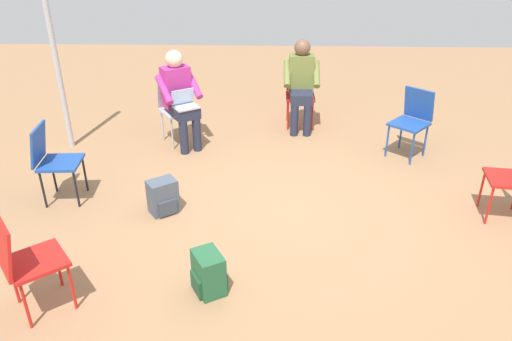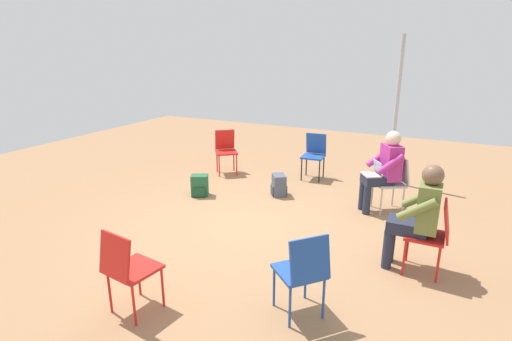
# 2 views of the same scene
# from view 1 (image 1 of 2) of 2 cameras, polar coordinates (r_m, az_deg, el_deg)

# --- Properties ---
(ground_plane) EXTENTS (14.00, 14.00, 0.00)m
(ground_plane) POSITION_cam_1_polar(r_m,az_deg,el_deg) (5.24, 3.25, -4.41)
(ground_plane) COLOR #99704C
(chair_northwest) EXTENTS (0.59, 0.58, 0.85)m
(chair_northwest) POSITION_cam_1_polar(r_m,az_deg,el_deg) (6.48, 17.46, 5.75)
(chair_northwest) COLOR #1E4799
(chair_northwest) RESTS_ON ground
(chair_southwest) EXTENTS (0.58, 0.56, 0.85)m
(chair_southwest) POSITION_cam_1_polar(r_m,az_deg,el_deg) (6.68, -9.19, 7.36)
(chair_southwest) COLOR #B7B7BC
(chair_southwest) RESTS_ON ground
(chair_west) EXTENTS (0.44, 0.40, 0.85)m
(chair_west) POSITION_cam_1_polar(r_m,az_deg,el_deg) (7.18, 5.08, 9.06)
(chair_west) COLOR red
(chair_west) RESTS_ON ground
(chair_southeast) EXTENTS (0.58, 0.58, 0.85)m
(chair_southeast) POSITION_cam_1_polar(r_m,az_deg,el_deg) (4.11, -24.90, -9.09)
(chair_southeast) COLOR red
(chair_southeast) RESTS_ON ground
(chair_south) EXTENTS (0.43, 0.46, 0.85)m
(chair_south) POSITION_cam_1_polar(r_m,az_deg,el_deg) (5.59, -22.23, 1.36)
(chair_south) COLOR #1E4799
(chair_south) RESTS_ON ground
(person_with_laptop) EXTENTS (0.64, 0.63, 1.24)m
(person_with_laptop) POSITION_cam_1_polar(r_m,az_deg,el_deg) (6.47, -8.73, 8.55)
(person_with_laptop) COLOR #23283D
(person_with_laptop) RESTS_ON ground
(person_in_olive) EXTENTS (0.52, 0.49, 1.24)m
(person_in_olive) POSITION_cam_1_polar(r_m,az_deg,el_deg) (6.96, 5.21, 10.16)
(person_in_olive) COLOR #23283D
(person_in_olive) RESTS_ON ground
(backpack_near_laptop_user) EXTENTS (0.34, 0.31, 0.36)m
(backpack_near_laptop_user) POSITION_cam_1_polar(r_m,az_deg,el_deg) (4.14, -5.42, -11.78)
(backpack_near_laptop_user) COLOR #235B38
(backpack_near_laptop_user) RESTS_ON ground
(backpack_by_empty_chair) EXTENTS (0.32, 0.34, 0.36)m
(backpack_by_empty_chair) POSITION_cam_1_polar(r_m,az_deg,el_deg) (5.20, -10.58, -3.14)
(backpack_by_empty_chair) COLOR #475160
(backpack_by_empty_chair) RESTS_ON ground
(tent_pole_near) EXTENTS (0.07, 0.07, 2.62)m
(tent_pole_near) POSITION_cam_1_polar(r_m,az_deg,el_deg) (6.64, -22.13, 12.93)
(tent_pole_near) COLOR #B2B2B7
(tent_pole_near) RESTS_ON ground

